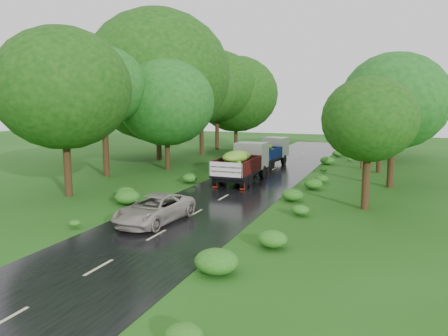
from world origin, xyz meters
The scene contains 10 objects.
ground centered at (0.00, 0.00, 0.00)m, with size 120.00×120.00×0.00m, color #1A420E.
road centered at (0.00, 5.00, 0.01)m, with size 6.50×80.00×0.02m, color black.
road_lines centered at (0.00, 6.00, 0.02)m, with size 0.12×69.60×0.00m.
truck_near centered at (-0.56, 13.28, 1.51)m, with size 2.29×6.36×2.67m.
truck_far centered at (-0.92, 21.25, 1.39)m, with size 2.66×6.01×2.45m.
car centered at (-1.09, 1.74, 0.67)m, with size 2.17×4.70×1.31m, color #A29990.
utility_pole centered at (6.91, 23.18, 4.05)m, with size 1.35×0.46×7.88m.
trees_left centered at (-10.22, 22.54, 6.98)m, with size 8.32×34.97×10.52m.
trees_right centered at (8.91, 22.69, 5.37)m, with size 4.86×30.03×7.47m.
shrubs centered at (0.00, 14.00, 0.35)m, with size 11.90×44.00×0.70m.
Camera 1 is at (9.44, -16.00, 5.84)m, focal length 35.00 mm.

